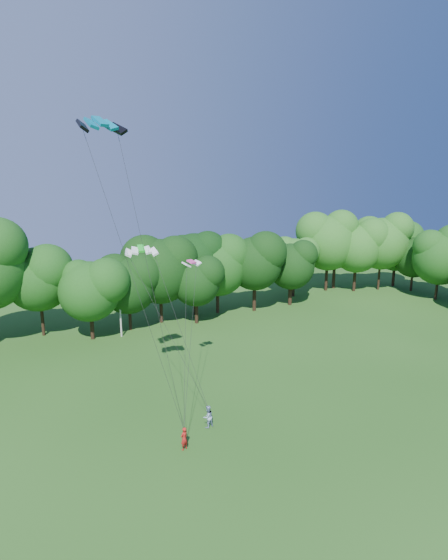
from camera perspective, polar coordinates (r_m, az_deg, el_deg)
ground at (r=29.09m, az=15.95°, el=-25.87°), size 160.00×160.00×0.00m
utility_pole at (r=52.04m, az=-13.46°, el=-2.86°), size 1.58×0.51×8.11m
kite_flyer_left at (r=31.72m, az=-5.24°, el=-19.92°), size 0.71×0.59×1.65m
kite_flyer_right at (r=33.96m, az=-2.12°, el=-17.41°), size 0.95×0.81×1.72m
kite_teal at (r=29.75m, az=-15.89°, el=19.30°), size 3.16×1.92×0.77m
kite_green at (r=34.08m, az=-10.78°, el=4.07°), size 2.59×1.55×0.49m
kite_pink at (r=36.68m, az=-4.27°, el=2.41°), size 1.71×1.08×0.27m
tree_back_center at (r=58.45m, az=-3.87°, el=2.70°), size 8.44×8.44×12.27m
tree_back_east at (r=75.38m, az=14.39°, el=4.89°), size 8.81×8.81×12.82m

